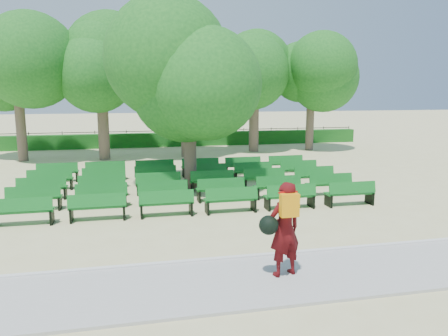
# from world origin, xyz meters

# --- Properties ---
(ground) EXTENTS (120.00, 120.00, 0.00)m
(ground) POSITION_xyz_m (0.00, 0.00, 0.00)
(ground) COLOR #C8C085
(paving) EXTENTS (30.00, 2.20, 0.06)m
(paving) POSITION_xyz_m (0.00, -7.40, 0.03)
(paving) COLOR #A9A9A4
(paving) RESTS_ON ground
(curb) EXTENTS (30.00, 0.12, 0.10)m
(curb) POSITION_xyz_m (0.00, -6.25, 0.05)
(curb) COLOR silver
(curb) RESTS_ON ground
(hedge) EXTENTS (26.00, 0.70, 0.90)m
(hedge) POSITION_xyz_m (0.00, 14.00, 0.45)
(hedge) COLOR #185A19
(hedge) RESTS_ON ground
(fence) EXTENTS (26.00, 0.10, 1.02)m
(fence) POSITION_xyz_m (0.00, 14.40, 0.00)
(fence) COLOR black
(fence) RESTS_ON ground
(tree_line) EXTENTS (21.80, 6.80, 7.04)m
(tree_line) POSITION_xyz_m (0.00, 10.00, 0.00)
(tree_line) COLOR #1F6A1E
(tree_line) RESTS_ON ground
(bench_array) EXTENTS (1.61, 0.59, 1.00)m
(bench_array) POSITION_xyz_m (-0.93, 0.43, 0.08)
(bench_array) COLOR #126A20
(bench_array) RESTS_ON ground
(tree_among) EXTENTS (4.62, 4.62, 6.15)m
(tree_among) POSITION_xyz_m (-0.73, 0.69, 4.05)
(tree_among) COLOR brown
(tree_among) RESTS_ON ground
(person) EXTENTS (0.92, 0.61, 1.87)m
(person) POSITION_xyz_m (-0.06, -7.32, 1.03)
(person) COLOR #480A0C
(person) RESTS_ON ground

